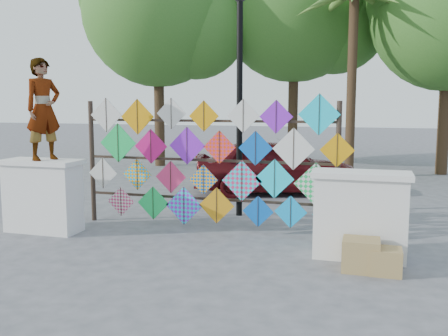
{
  "coord_description": "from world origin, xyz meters",
  "views": [
    {
      "loc": [
        2.8,
        -7.59,
        2.27
      ],
      "look_at": [
        0.39,
        0.6,
        1.15
      ],
      "focal_mm": 40.0,
      "sensor_mm": 36.0,
      "label": 1
    }
  ],
  "objects_px": {
    "vendor_woman": "(43,109)",
    "sedan": "(275,166)",
    "kite_rack": "(211,163)",
    "lamppost": "(240,81)"
  },
  "relations": [
    {
      "from": "kite_rack",
      "to": "lamppost",
      "type": "bearing_deg",
      "value": 81.33
    },
    {
      "from": "kite_rack",
      "to": "vendor_woman",
      "type": "relative_size",
      "value": 2.82
    },
    {
      "from": "kite_rack",
      "to": "sedan",
      "type": "relative_size",
      "value": 1.22
    },
    {
      "from": "sedan",
      "to": "lamppost",
      "type": "relative_size",
      "value": 0.91
    },
    {
      "from": "sedan",
      "to": "vendor_woman",
      "type": "bearing_deg",
      "value": 130.6
    },
    {
      "from": "lamppost",
      "to": "vendor_woman",
      "type": "bearing_deg",
      "value": -142.89
    },
    {
      "from": "kite_rack",
      "to": "lamppost",
      "type": "xyz_separation_m",
      "value": [
        0.19,
        1.27,
        1.48
      ]
    },
    {
      "from": "kite_rack",
      "to": "vendor_woman",
      "type": "bearing_deg",
      "value": -161.04
    },
    {
      "from": "vendor_woman",
      "to": "kite_rack",
      "type": "bearing_deg",
      "value": -46.74
    },
    {
      "from": "vendor_woman",
      "to": "sedan",
      "type": "distance_m",
      "value": 5.97
    }
  ]
}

